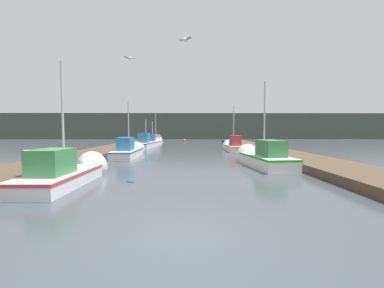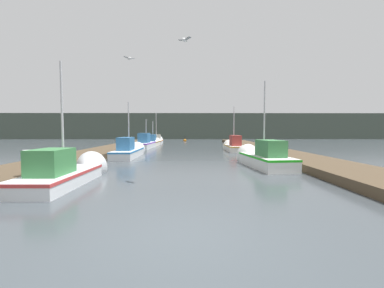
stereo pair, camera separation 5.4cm
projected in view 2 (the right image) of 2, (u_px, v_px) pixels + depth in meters
ground_plane at (180, 239)px, 4.60m from camera, size 200.00×200.00×0.00m
dock_left at (102, 152)px, 20.49m from camera, size 3.00×40.00×0.36m
dock_right at (272, 152)px, 20.63m from camera, size 3.00×40.00×0.36m
distant_shore_ridge at (189, 127)px, 59.68m from camera, size 120.00×16.00×5.26m
fishing_boat_0 at (68, 172)px, 9.48m from camera, size 1.57×4.91×4.83m
fishing_boat_1 at (263, 157)px, 13.68m from camera, size 2.03×5.11×4.91m
fishing_boat_2 at (130, 151)px, 18.60m from camera, size 1.44×5.73×4.31m
fishing_boat_3 at (233, 146)px, 23.85m from camera, size 1.40×5.02×4.43m
fishing_boat_4 at (147, 143)px, 27.23m from camera, size 1.60×5.96×3.34m
fishing_boat_5 at (153, 142)px, 31.18m from camera, size 1.51×4.67×3.29m
fishing_boat_6 at (156, 141)px, 36.13m from camera, size 1.88×6.13×4.88m
mooring_piling_0 at (29, 168)px, 8.78m from camera, size 0.33×0.33×1.26m
mooring_piling_1 at (129, 144)px, 24.22m from camera, size 0.29×0.29×1.08m
channel_buoy at (185, 140)px, 42.73m from camera, size 0.50×0.50×1.00m
seagull_lead at (185, 40)px, 9.23m from camera, size 0.50×0.44×0.12m
seagull_1 at (129, 58)px, 12.10m from camera, size 0.48×0.46×0.12m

